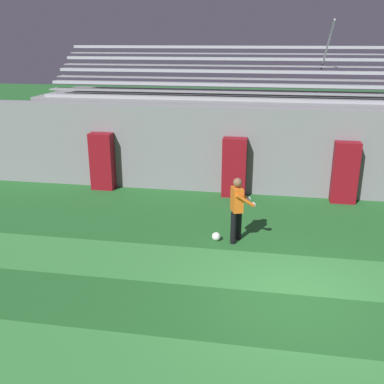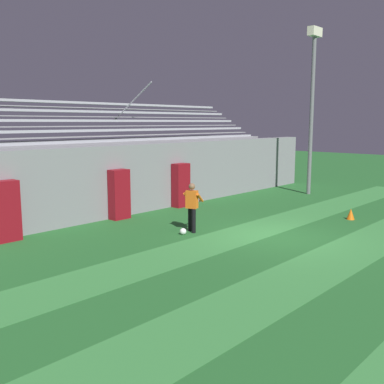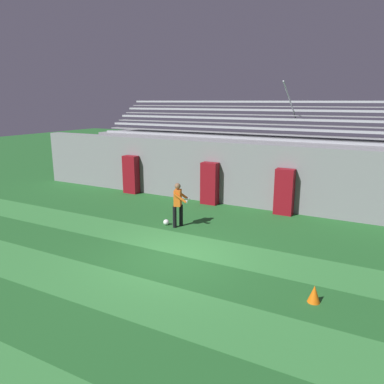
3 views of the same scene
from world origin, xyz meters
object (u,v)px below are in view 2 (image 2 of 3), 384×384
Objects in this scene: padding_pillar_gate_right at (181,185)px; soccer_ball at (183,231)px; padding_pillar_gate_left at (119,194)px; floodlight_pole at (312,91)px; goalkeeper at (192,204)px; padding_pillar_far_left at (6,211)px; traffic_cone at (351,214)px.

soccer_ball is at bearing -135.37° from padding_pillar_gate_right.
padding_pillar_gate_left is 3.41m from padding_pillar_gate_right.
floodlight_pole is 11.00m from goalkeeper.
padding_pillar_gate_left is at bearing 87.67° from soccer_ball.
floodlight_pole reaches higher than goalkeeper.
goalkeeper is 7.59× the size of soccer_ball.
padding_pillar_far_left is at bearing 144.27° from goalkeeper.
padding_pillar_gate_right is at bearing 110.64° from traffic_cone.
floodlight_pole is 11.81m from soccer_ball.
goalkeeper is at bearing 6.53° from soccer_ball.
padding_pillar_far_left is 0.23× the size of floodlight_pole.
padding_pillar_far_left is 8.68× the size of soccer_ball.
floodlight_pole is 37.77× the size of soccer_ball.
traffic_cone is (5.54, -3.18, -0.74)m from goalkeeper.
padding_pillar_gate_left reaches higher than soccer_ball.
floodlight_pole is 4.98× the size of goalkeeper.
padding_pillar_gate_right and padding_pillar_far_left have the same top height.
traffic_cone is (6.04, -3.12, 0.10)m from soccer_ball.
padding_pillar_far_left reaches higher than soccer_ball.
floodlight_pole is at bearing -18.98° from padding_pillar_gate_right.
padding_pillar_gate_left is at bearing 166.94° from floodlight_pole.
padding_pillar_gate_right reaches higher than traffic_cone.
soccer_ball is at bearing -39.27° from padding_pillar_far_left.
traffic_cone is (5.90, -6.62, -0.74)m from padding_pillar_gate_left.
floodlight_pole is at bearing -13.06° from padding_pillar_gate_left.
padding_pillar_gate_left is 3.46m from goalkeeper.
soccer_ball is (-10.59, -1.08, -5.12)m from floodlight_pole.
padding_pillar_gate_right is 4.55× the size of traffic_cone.
traffic_cone is (-4.55, -4.20, -5.02)m from floodlight_pole.
padding_pillar_far_left is 5.90m from goalkeeper.
goalkeeper is (0.36, -3.44, -0.00)m from padding_pillar_gate_left.
padding_pillar_far_left is at bearing 180.00° from padding_pillar_gate_left.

